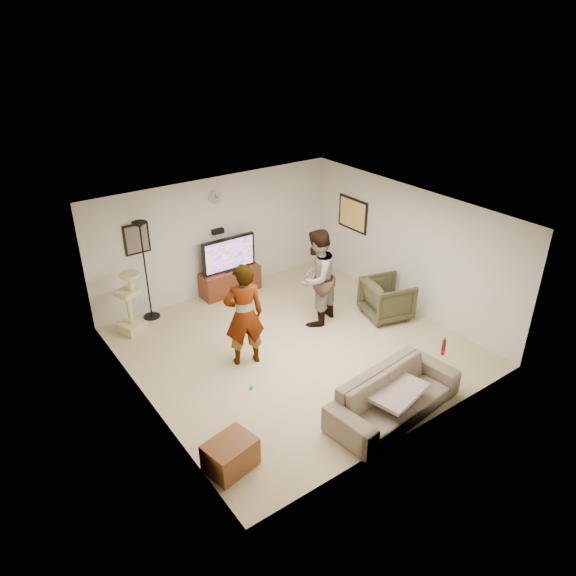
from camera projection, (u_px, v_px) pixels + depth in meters
floor at (295, 347)px, 9.58m from camera, size 5.50×5.50×0.02m
ceiling at (296, 215)px, 8.42m from camera, size 5.50×5.50×0.02m
wall_back at (217, 236)px, 10.98m from camera, size 5.50×0.04×2.50m
wall_front at (418, 361)px, 7.02m from camera, size 5.50×0.04×2.50m
wall_left at (142, 336)px, 7.57m from camera, size 0.04×5.50×2.50m
wall_right at (407, 248)px, 10.43m from camera, size 0.04×5.50×2.50m
wall_clock at (215, 197)px, 10.57m from camera, size 0.26×0.04×0.26m
wall_speaker at (218, 231)px, 10.88m from camera, size 0.25×0.10×0.10m
picture_back at (137, 239)px, 9.92m from camera, size 0.42×0.03×0.52m
picture_right at (353, 214)px, 11.45m from camera, size 0.03×0.78×0.62m
tv_stand at (230, 281)px, 11.32m from camera, size 1.30×0.45×0.54m
console_box at (238, 299)px, 11.10m from camera, size 0.40×0.30×0.07m
tv at (229, 254)px, 11.02m from camera, size 1.21×0.08×0.72m
tv_screen at (230, 255)px, 10.99m from camera, size 1.12×0.01×0.63m
floor_lamp at (146, 272)px, 10.05m from camera, size 0.32×0.32×2.00m
cat_tree at (129, 303)px, 9.74m from camera, size 0.50×0.50×1.23m
person_left at (244, 315)px, 8.74m from camera, size 0.78×0.63×1.85m
person_right at (316, 278)px, 9.91m from camera, size 1.13×1.02×1.90m
sofa at (394, 395)px, 7.84m from camera, size 2.30×1.09×0.65m
throw_blanket at (394, 390)px, 7.78m from camera, size 1.03×0.88×0.06m
beer_bottle at (444, 347)px, 8.16m from camera, size 0.06×0.06×0.25m
armchair at (387, 299)px, 10.36m from camera, size 1.06×1.04×0.79m
side_table at (230, 455)px, 6.92m from camera, size 0.73×0.60×0.43m
toy_ball at (251, 387)px, 8.47m from camera, size 0.06×0.06×0.06m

